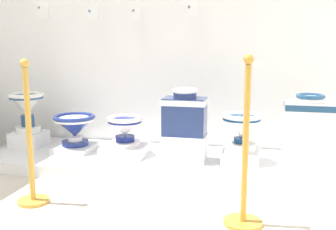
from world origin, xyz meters
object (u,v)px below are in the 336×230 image
Objects in this scene: antique_toilet_squat_floral at (309,119)px; info_placard_third at (136,14)px; antique_toilet_tall_cobalt at (125,127)px; antique_toilet_leftmost at (27,106)px; antique_toilet_broad_patterned at (241,127)px; plinth_block_tall_cobalt at (125,150)px; plinth_block_broad_patterned at (240,156)px; plinth_block_leftmost at (29,139)px; plinth_block_squat_floral at (307,155)px; antique_toilet_central_ornate at (185,112)px; info_placard_second at (93,14)px; stanchion_post_near_left at (31,157)px; stanchion_post_near_right at (245,174)px; antique_toilet_pale_glazed at (74,126)px; plinth_block_central_ornate at (184,147)px; info_placard_first at (43,12)px; info_placard_fourth at (192,10)px; plinth_block_pale_glazed at (75,148)px.

info_placard_third is at bearing 162.30° from antique_toilet_squat_floral.
antique_toilet_tall_cobalt is 1.62m from antique_toilet_squat_floral.
antique_toilet_leftmost is 2.14m from antique_toilet_broad_patterned.
plinth_block_broad_patterned is at bearing 1.80° from plinth_block_tall_cobalt.
plinth_block_leftmost is 0.80× the size of plinth_block_squat_floral.
info_placard_second is at bearing 152.85° from antique_toilet_central_ornate.
plinth_block_squat_floral is (2.69, -0.12, 0.03)m from plinth_block_leftmost.
antique_toilet_tall_cobalt is 0.32× the size of stanchion_post_near_left.
antique_toilet_squat_floral is (0.55, -0.04, 0.37)m from plinth_block_broad_patterned.
info_placard_second is 1.85m from stanchion_post_near_left.
stanchion_post_near_right is (1.50, -0.02, -0.01)m from stanchion_post_near_left.
plinth_block_broad_patterned is at bearing -17.13° from info_placard_second.
plinth_block_squat_floral is at bearing -1.66° from antique_toilet_pale_glazed.
info_placard_third is 0.11× the size of stanchion_post_near_left.
antique_toilet_broad_patterned reaches higher than plinth_block_leftmost.
stanchion_post_near_left is (-0.94, -0.95, -0.20)m from antique_toilet_central_ornate.
plinth_block_leftmost is at bearing -158.38° from info_placard_third.
antique_toilet_squat_floral is at bearing 1.33° from plinth_block_central_ornate.
stanchion_post_near_right is (1.16, -1.51, -1.10)m from info_placard_third.
plinth_block_broad_patterned is at bearing -23.74° from info_placard_third.
antique_toilet_squat_floral reaches higher than plinth_block_broad_patterned.
info_placard_third reaches higher than plinth_block_tall_cobalt.
plinth_block_leftmost is 1.35m from info_placard_first.
antique_toilet_broad_patterned is 1.26m from info_placard_fourth.
antique_toilet_pale_glazed is at bearing 175.51° from plinth_block_central_ornate.
info_placard_third reaches higher than plinth_block_pale_glazed.
antique_toilet_squat_floral is 2.85× the size of info_placard_first.
plinth_block_leftmost is 0.82× the size of plinth_block_central_ornate.
antique_toilet_pale_glazed is 0.54m from antique_toilet_tall_cobalt.
plinth_block_leftmost is 0.34m from antique_toilet_leftmost.
plinth_block_broad_patterned is 1.10× the size of antique_toilet_broad_patterned.
plinth_block_squat_floral is at bearing 0.00° from antique_toilet_squat_floral.
plinth_block_broad_patterned is at bearing 175.50° from antique_toilet_squat_floral.
plinth_block_central_ornate is 1.05m from plinth_block_squat_floral.
info_placard_fourth is (-1.08, 0.53, 0.93)m from antique_toilet_squat_floral.
plinth_block_leftmost is 2.13× the size of info_placard_first.
antique_toilet_broad_patterned reaches higher than plinth_block_central_ornate.
plinth_block_tall_cobalt is 0.58m from plinth_block_central_ornate.
plinth_block_central_ornate reaches higher than plinth_block_tall_cobalt.
antique_toilet_broad_patterned is at bearing -1.92° from plinth_block_leftmost.
antique_toilet_broad_patterned is at bearing -12.73° from info_placard_first.
antique_toilet_central_ornate is 1.13m from stanchion_post_near_right.
plinth_block_tall_cobalt is 0.22m from antique_toilet_tall_cobalt.
stanchion_post_near_left is at bearing -121.23° from info_placard_fourth.
plinth_block_broad_patterned is 2.55m from info_placard_first.
info_placard_first reaches higher than plinth_block_leftmost.
antique_toilet_squat_floral is 0.39× the size of stanchion_post_near_right.
antique_toilet_pale_glazed reaches higher than plinth_block_central_ornate.
stanchion_post_near_left is 1.50m from stanchion_post_near_right.
info_placard_fourth reaches higher than plinth_block_central_ornate.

